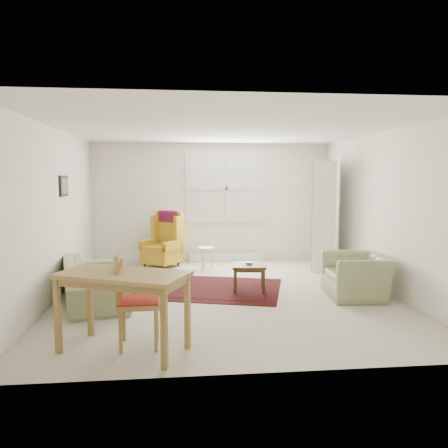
{
  "coord_description": "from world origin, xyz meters",
  "views": [
    {
      "loc": [
        -0.71,
        -6.51,
        1.77
      ],
      "look_at": [
        0.0,
        0.3,
        1.05
      ],
      "focal_mm": 35.0,
      "sensor_mm": 36.0,
      "label": 1
    }
  ],
  "objects": [
    {
      "name": "room",
      "position": [
        0.02,
        0.21,
        1.26
      ],
      "size": [
        5.04,
        5.54,
        2.51
      ],
      "color": "beige",
      "rests_on": "ground"
    },
    {
      "name": "rug",
      "position": [
        -0.42,
        0.4,
        0.01
      ],
      "size": [
        2.97,
        2.32,
        0.03
      ],
      "primitive_type": null,
      "rotation": [
        0.0,
        0.0,
        -0.27
      ],
      "color": "black",
      "rests_on": "ground"
    },
    {
      "name": "sofa",
      "position": [
        -1.96,
        -0.11,
        0.41
      ],
      "size": [
        1.29,
        2.15,
        0.81
      ],
      "primitive_type": "imported",
      "rotation": [
        0.0,
        0.0,
        1.84
      ],
      "color": "#7F8A5C",
      "rests_on": "ground"
    },
    {
      "name": "armchair",
      "position": [
        1.93,
        -0.36,
        0.38
      ],
      "size": [
        0.92,
        1.04,
        0.76
      ],
      "primitive_type": "imported",
      "rotation": [
        0.0,
        0.0,
        -1.64
      ],
      "color": "#7F8A5C",
      "rests_on": "ground"
    },
    {
      "name": "wingback_chair",
      "position": [
        -1.06,
        2.18,
        0.56
      ],
      "size": [
        0.92,
        0.93,
        1.12
      ],
      "primitive_type": null,
      "rotation": [
        0.0,
        0.0,
        -0.61
      ],
      "color": "#BB911C",
      "rests_on": "ground"
    },
    {
      "name": "coffee_table",
      "position": [
        0.39,
        0.17,
        0.21
      ],
      "size": [
        0.59,
        0.59,
        0.43
      ],
      "primitive_type": null,
      "rotation": [
        0.0,
        0.0,
        -0.15
      ],
      "color": "#402C13",
      "rests_on": "ground"
    },
    {
      "name": "stool",
      "position": [
        -0.19,
        1.94,
        0.21
      ],
      "size": [
        0.36,
        0.36,
        0.42
      ],
      "primitive_type": null,
      "rotation": [
        0.0,
        0.0,
        -0.14
      ],
      "color": "white",
      "rests_on": "ground"
    },
    {
      "name": "cabinet",
      "position": [
        2.1,
        1.66,
        1.04
      ],
      "size": [
        0.7,
        0.93,
        2.08
      ],
      "primitive_type": null,
      "rotation": [
        0.0,
        0.0,
        -0.36
      ],
      "color": "white",
      "rests_on": "ground"
    },
    {
      "name": "desk",
      "position": [
        -1.28,
        -2.09,
        0.41
      ],
      "size": [
        1.44,
        1.13,
        0.82
      ],
      "primitive_type": null,
      "rotation": [
        0.0,
        0.0,
        -0.43
      ],
      "color": "olive",
      "rests_on": "ground"
    },
    {
      "name": "desk_chair",
      "position": [
        -1.14,
        -1.98,
        0.5
      ],
      "size": [
        0.45,
        0.45,
        1.0
      ],
      "primitive_type": null,
      "rotation": [
        0.0,
        0.0,
        1.6
      ],
      "color": "olive",
      "rests_on": "ground"
    }
  ]
}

